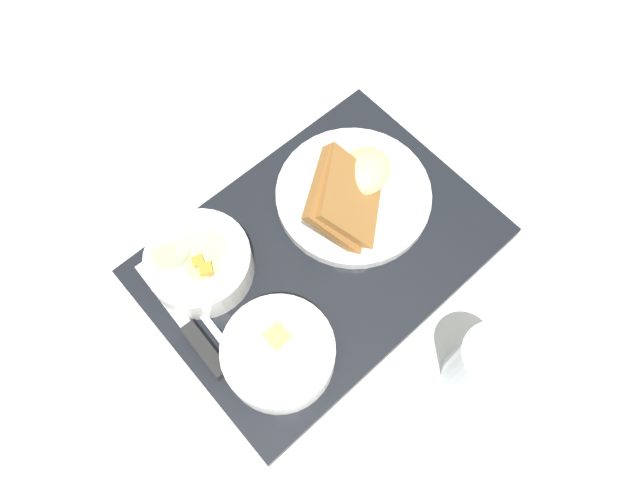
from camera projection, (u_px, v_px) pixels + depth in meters
name	position (u px, v px, depth m)	size (l,w,h in m)	color
ground_plane	(320.00, 255.00, 0.75)	(4.00, 4.00, 0.00)	silver
serving_tray	(320.00, 253.00, 0.74)	(0.43, 0.31, 0.02)	black
bowl_salad	(200.00, 262.00, 0.69)	(0.13, 0.13, 0.06)	white
bowl_soup	(279.00, 353.00, 0.65)	(0.13, 0.13, 0.05)	white
plate_main	(354.00, 192.00, 0.74)	(0.21, 0.21, 0.09)	white
knife	(198.00, 340.00, 0.67)	(0.02, 0.18, 0.02)	silver
spoon	(203.00, 316.00, 0.69)	(0.04, 0.14, 0.01)	silver
glass_water	(481.00, 367.00, 0.64)	(0.07, 0.07, 0.11)	silver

